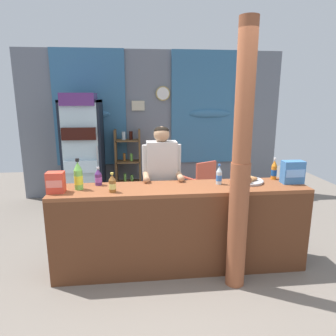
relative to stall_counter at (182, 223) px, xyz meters
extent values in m
plane|color=slate|center=(-0.14, 0.92, -0.58)|extent=(8.15, 8.15, 0.00)
cube|color=slate|center=(-0.14, 2.87, 0.80)|extent=(4.95, 0.12, 2.76)
cube|color=teal|center=(-1.30, 2.78, 1.12)|extent=(1.31, 0.04, 2.11)
ellipsoid|color=teal|center=(-1.30, 2.76, 1.02)|extent=(0.72, 0.10, 0.16)
cube|color=teal|center=(0.95, 2.78, 1.12)|extent=(1.48, 0.04, 2.11)
ellipsoid|color=teal|center=(0.95, 2.76, 1.02)|extent=(0.81, 0.10, 0.16)
cylinder|color=tan|center=(0.05, 2.79, 1.39)|extent=(0.27, 0.03, 0.27)
cylinder|color=white|center=(0.05, 2.77, 1.39)|extent=(0.23, 0.01, 0.23)
cube|color=beige|center=(-0.41, 2.79, 1.17)|extent=(0.24, 0.02, 0.18)
cube|color=brown|center=(0.00, 0.11, 0.36)|extent=(2.78, 0.53, 0.04)
cube|color=brown|center=(0.00, -0.14, -0.12)|extent=(2.78, 0.04, 0.92)
cube|color=brown|center=(-1.35, 0.11, -0.12)|extent=(0.08, 0.48, 0.92)
cube|color=brown|center=(1.35, 0.11, -0.12)|extent=(0.08, 0.48, 0.92)
cylinder|color=#995133|center=(0.52, -0.29, 0.07)|extent=(0.19, 0.19, 1.30)
cylinder|color=#995133|center=(0.52, -0.29, 1.37)|extent=(0.18, 0.18, 1.30)
ellipsoid|color=#995133|center=(0.61, -0.29, 0.54)|extent=(0.06, 0.05, 0.08)
cube|color=black|center=(-1.38, 2.58, 0.35)|extent=(0.66, 0.04, 1.87)
cube|color=black|center=(-1.69, 2.29, 0.35)|extent=(0.04, 0.63, 1.87)
cube|color=black|center=(-1.07, 2.29, 0.35)|extent=(0.04, 0.63, 1.87)
cube|color=black|center=(-1.38, 2.29, 1.27)|extent=(0.66, 0.63, 0.04)
cube|color=black|center=(-1.38, 2.29, -0.54)|extent=(0.66, 0.63, 0.08)
cube|color=silver|center=(-1.38, 1.99, 0.40)|extent=(0.60, 0.02, 1.71)
cylinder|color=#B7B7BC|center=(-1.11, 1.95, 0.35)|extent=(0.02, 0.02, 0.40)
cube|color=silver|center=(-1.38, 2.29, 0.11)|extent=(0.58, 0.55, 0.02)
cube|color=silver|center=(-1.38, 2.16, 0.22)|extent=(0.54, 0.51, 0.20)
cube|color=silver|center=(-1.38, 2.29, 0.65)|extent=(0.58, 0.55, 0.02)
cube|color=black|center=(-1.38, 2.16, 0.76)|extent=(0.54, 0.51, 0.20)
cube|color=silver|center=(-1.38, 2.29, 1.19)|extent=(0.58, 0.55, 0.02)
cube|color=#56286B|center=(-1.38, 2.16, 1.30)|extent=(0.54, 0.51, 0.20)
cube|color=brown|center=(-0.85, 2.59, 0.08)|extent=(0.04, 0.28, 1.33)
cube|color=brown|center=(-0.41, 2.59, 0.08)|extent=(0.04, 0.28, 1.33)
cube|color=brown|center=(-0.63, 2.59, 0.55)|extent=(0.44, 0.28, 0.02)
cylinder|color=silver|center=(-0.69, 2.59, 0.63)|extent=(0.07, 0.07, 0.15)
cylinder|color=black|center=(-0.56, 2.59, 0.64)|extent=(0.06, 0.06, 0.16)
cube|color=brown|center=(-0.63, 2.59, 0.15)|extent=(0.44, 0.28, 0.02)
cylinder|color=brown|center=(-0.69, 2.59, 0.23)|extent=(0.05, 0.05, 0.15)
cylinder|color=#75C64C|center=(-0.56, 2.59, 0.23)|extent=(0.05, 0.05, 0.14)
cube|color=brown|center=(-0.63, 2.59, -0.25)|extent=(0.44, 0.28, 0.02)
cylinder|color=#75C64C|center=(-0.69, 2.59, -0.16)|extent=(0.05, 0.05, 0.15)
cylinder|color=#75C64C|center=(-0.56, 2.59, -0.18)|extent=(0.05, 0.05, 0.12)
cube|color=#E5563D|center=(0.58, 1.97, -0.14)|extent=(0.60, 0.60, 0.04)
cube|color=#E5563D|center=(0.68, 1.79, 0.08)|extent=(0.39, 0.24, 0.40)
cylinder|color=#E5563D|center=(0.66, 2.22, -0.36)|extent=(0.04, 0.04, 0.44)
cylinder|color=#E5563D|center=(0.33, 2.04, -0.36)|extent=(0.04, 0.04, 0.44)
cylinder|color=#E5563D|center=(0.84, 1.89, -0.36)|extent=(0.04, 0.04, 0.44)
cylinder|color=#E5563D|center=(0.51, 1.71, -0.36)|extent=(0.04, 0.04, 0.44)
cube|color=#E5563D|center=(0.76, 2.06, -0.02)|extent=(0.23, 0.37, 0.03)
cube|color=#E5563D|center=(0.41, 1.87, -0.02)|extent=(0.23, 0.37, 0.03)
cylinder|color=#28282D|center=(-0.25, 0.57, -0.14)|extent=(0.11, 0.11, 0.88)
cylinder|color=#28282D|center=(-0.09, 0.57, -0.14)|extent=(0.11, 0.11, 0.88)
cube|color=#BCB7B2|center=(-0.17, 0.57, 0.55)|extent=(0.36, 0.20, 0.51)
sphere|color=tan|center=(-0.17, 0.57, 0.90)|extent=(0.19, 0.19, 0.19)
ellipsoid|color=black|center=(-0.17, 0.58, 0.94)|extent=(0.18, 0.18, 0.10)
cylinder|color=#BCB7B2|center=(-0.37, 0.57, 0.59)|extent=(0.08, 0.08, 0.35)
cylinder|color=tan|center=(-0.37, 0.42, 0.42)|extent=(0.07, 0.26, 0.07)
sphere|color=tan|center=(-0.37, 0.29, 0.42)|extent=(0.08, 0.08, 0.08)
cylinder|color=#BCB7B2|center=(0.03, 0.57, 0.59)|extent=(0.08, 0.08, 0.35)
cylinder|color=tan|center=(0.03, 0.42, 0.42)|extent=(0.07, 0.26, 0.07)
sphere|color=tan|center=(0.03, 0.29, 0.42)|extent=(0.08, 0.08, 0.08)
cylinder|color=#75C64C|center=(-1.09, 0.13, 0.48)|extent=(0.09, 0.09, 0.21)
cone|color=#75C64C|center=(-1.09, 0.13, 0.63)|extent=(0.09, 0.09, 0.09)
cylinder|color=black|center=(-1.09, 0.13, 0.69)|extent=(0.04, 0.04, 0.03)
cylinder|color=yellow|center=(-1.09, 0.13, 0.48)|extent=(0.09, 0.09, 0.09)
cylinder|color=#56286B|center=(-0.90, 0.27, 0.44)|extent=(0.08, 0.08, 0.13)
cone|color=#56286B|center=(-0.90, 0.27, 0.53)|extent=(0.08, 0.08, 0.06)
cylinder|color=silver|center=(-0.90, 0.27, 0.57)|extent=(0.03, 0.03, 0.02)
cylinder|color=purple|center=(-0.90, 0.27, 0.44)|extent=(0.08, 0.08, 0.06)
cylinder|color=orange|center=(1.14, 0.30, 0.46)|extent=(0.07, 0.07, 0.16)
cone|color=orange|center=(1.14, 0.30, 0.57)|extent=(0.07, 0.07, 0.07)
cylinder|color=white|center=(1.14, 0.30, 0.62)|extent=(0.03, 0.03, 0.03)
cylinder|color=#194C99|center=(1.14, 0.30, 0.46)|extent=(0.07, 0.07, 0.07)
cylinder|color=silver|center=(0.44, 0.16, 0.45)|extent=(0.06, 0.06, 0.14)
cone|color=silver|center=(0.44, 0.16, 0.55)|extent=(0.06, 0.06, 0.06)
cylinder|color=blue|center=(0.44, 0.16, 0.60)|extent=(0.03, 0.03, 0.02)
cylinder|color=blue|center=(0.44, 0.16, 0.45)|extent=(0.06, 0.06, 0.06)
cylinder|color=brown|center=(-0.73, 0.00, 0.44)|extent=(0.07, 0.07, 0.13)
cone|color=brown|center=(-0.73, 0.00, 0.53)|extent=(0.07, 0.07, 0.06)
cylinder|color=#E5CC4C|center=(-0.73, 0.00, 0.57)|extent=(0.03, 0.03, 0.02)
cylinder|color=#E5D166|center=(-0.73, 0.00, 0.44)|extent=(0.08, 0.08, 0.06)
cube|color=#E5422D|center=(-1.30, 0.04, 0.49)|extent=(0.17, 0.13, 0.22)
cube|color=#FF826D|center=(-1.30, -0.02, 0.49)|extent=(0.16, 0.00, 0.08)
cube|color=#3D75B7|center=(1.27, 0.12, 0.51)|extent=(0.24, 0.13, 0.26)
cube|color=#7CB5F7|center=(1.27, 0.05, 0.51)|extent=(0.21, 0.00, 0.09)
cylinder|color=#BCBCC1|center=(0.78, 0.21, 0.39)|extent=(0.36, 0.36, 0.02)
torus|color=#BCBCC1|center=(0.78, 0.21, 0.40)|extent=(0.38, 0.38, 0.02)
ellipsoid|color=#A36638|center=(0.86, 0.22, 0.41)|extent=(0.09, 0.08, 0.04)
ellipsoid|color=tan|center=(0.82, 0.28, 0.42)|extent=(0.11, 0.09, 0.04)
ellipsoid|color=#C68947|center=(0.75, 0.30, 0.42)|extent=(0.08, 0.06, 0.05)
ellipsoid|color=#C68947|center=(0.70, 0.26, 0.42)|extent=(0.08, 0.07, 0.05)
ellipsoid|color=#A36638|center=(0.72, 0.17, 0.42)|extent=(0.11, 0.06, 0.05)
ellipsoid|color=#C68947|center=(0.76, 0.11, 0.42)|extent=(0.07, 0.08, 0.05)
ellipsoid|color=#A36638|center=(0.80, 0.17, 0.42)|extent=(0.10, 0.06, 0.04)
camera|label=1|loc=(-0.48, -3.03, 1.33)|focal=32.46mm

